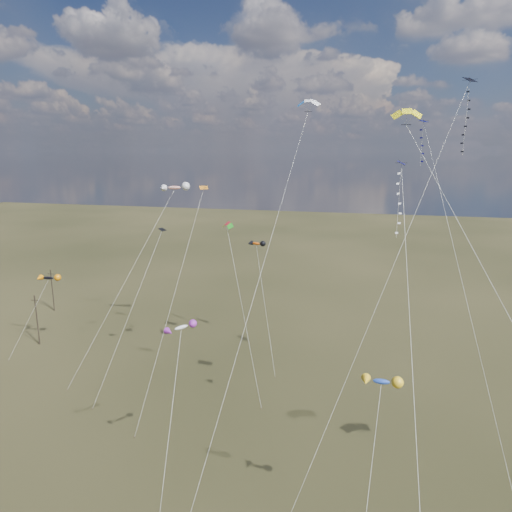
% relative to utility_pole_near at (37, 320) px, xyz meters
% --- Properties ---
extents(utility_pole_near, '(1.40, 0.20, 8.00)m').
position_rel_utility_pole_near_xyz_m(utility_pole_near, '(0.00, 0.00, 0.00)').
color(utility_pole_near, black).
rests_on(utility_pole_near, ground).
extents(utility_pole_far, '(1.40, 0.20, 8.00)m').
position_rel_utility_pole_near_xyz_m(utility_pole_far, '(-8.00, 14.00, 0.00)').
color(utility_pole_far, black).
rests_on(utility_pole_far, ground).
extents(diamond_black_high, '(14.17, 17.15, 36.20)m').
position_rel_utility_pole_near_xyz_m(diamond_black_high, '(56.65, -9.44, 26.84)').
color(diamond_black_high, black).
rests_on(diamond_black_high, ground).
extents(diamond_navy_tall, '(8.74, 18.30, 32.62)m').
position_rel_utility_pole_near_xyz_m(diamond_navy_tall, '(54.54, -7.45, 23.93)').
color(diamond_navy_tall, '#0D0F53').
rests_on(diamond_navy_tall, ground).
extents(diamond_black_mid, '(5.53, 10.97, 20.04)m').
position_rel_utility_pole_near_xyz_m(diamond_black_mid, '(22.39, -7.01, 10.18)').
color(diamond_black_mid, black).
rests_on(diamond_black_mid, ground).
extents(diamond_navy_right, '(2.56, 24.15, 28.82)m').
position_rel_utility_pole_near_xyz_m(diamond_navy_right, '(51.39, -20.68, 20.20)').
color(diamond_navy_right, '#100F4C').
rests_on(diamond_navy_right, ground).
extents(diamond_orange_center, '(3.98, 14.61, 25.45)m').
position_rel_utility_pole_near_xyz_m(diamond_orange_center, '(28.72, -7.80, 14.70)').
color(diamond_orange_center, orange).
rests_on(diamond_orange_center, ground).
extents(parafoil_yellow, '(18.01, 23.50, 33.25)m').
position_rel_utility_pole_near_xyz_m(parafoil_yellow, '(51.71, -16.58, 28.32)').
color(parafoil_yellow, yellow).
rests_on(parafoil_yellow, ground).
extents(parafoil_blue_white, '(6.83, 26.53, 35.47)m').
position_rel_utility_pole_near_xyz_m(parafoil_blue_white, '(41.96, -4.59, 30.55)').
color(parafoil_blue_white, blue).
rests_on(parafoil_blue_white, ground).
extents(parafoil_tricolor, '(7.80, 9.93, 20.97)m').
position_rel_utility_pole_near_xyz_m(parafoil_tricolor, '(31.48, -0.87, 16.22)').
color(parafoil_tricolor, yellow).
rests_on(parafoil_tricolor, ground).
extents(novelty_black_orange, '(5.39, 6.49, 11.71)m').
position_rel_utility_pole_near_xyz_m(novelty_black_orange, '(3.24, -0.49, 7.02)').
color(novelty_black_orange, black).
rests_on(novelty_black_orange, ground).
extents(novelty_orange_black, '(6.40, 10.31, 16.75)m').
position_rel_utility_pole_near_xyz_m(novelty_orange_black, '(33.19, 7.48, 12.09)').
color(novelty_orange_black, '#F2580C').
rests_on(novelty_orange_black, ground).
extents(novelty_white_purple, '(2.81, 12.14, 15.50)m').
position_rel_utility_pole_near_xyz_m(novelty_white_purple, '(34.32, -23.16, 10.95)').
color(novelty_white_purple, silver).
rests_on(novelty_white_purple, ground).
extents(novelty_redwhite_stripe, '(9.58, 19.73, 24.99)m').
position_rel_utility_pole_near_xyz_m(novelty_redwhite_stripe, '(20.62, 7.12, 20.09)').
color(novelty_redwhite_stripe, red).
rests_on(novelty_redwhite_stripe, ground).
extents(novelty_blue_yellow, '(2.53, 10.58, 14.55)m').
position_rel_utility_pole_near_xyz_m(novelty_blue_yellow, '(50.52, -26.58, 9.92)').
color(novelty_blue_yellow, '#2143AE').
rests_on(novelty_blue_yellow, ground).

